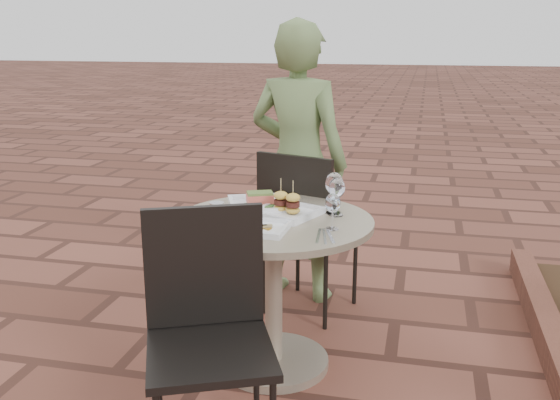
% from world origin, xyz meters
% --- Properties ---
extents(ground, '(60.00, 60.00, 0.00)m').
position_xyz_m(ground, '(0.00, 0.00, 0.00)').
color(ground, brown).
rests_on(ground, ground).
extents(cafe_table, '(0.90, 0.90, 0.73)m').
position_xyz_m(cafe_table, '(0.29, 0.23, 0.48)').
color(cafe_table, gray).
rests_on(cafe_table, ground).
extents(chair_far, '(0.55, 0.55, 0.93)m').
position_xyz_m(chair_far, '(0.32, 0.81, 0.55)').
color(chair_far, black).
rests_on(chair_far, ground).
extents(chair_near, '(0.58, 0.58, 0.93)m').
position_xyz_m(chair_near, '(0.21, -0.41, 0.55)').
color(chair_near, black).
rests_on(chair_near, ground).
extents(diner, '(0.66, 0.50, 1.62)m').
position_xyz_m(diner, '(0.23, 1.10, 0.81)').
color(diner, '#5A713E').
rests_on(diner, ground).
extents(plate_salmon, '(0.37, 0.37, 0.08)m').
position_xyz_m(plate_salmon, '(0.19, 0.39, 0.75)').
color(plate_salmon, white).
rests_on(plate_salmon, cafe_table).
extents(plate_sliders, '(0.34, 0.34, 0.17)m').
position_xyz_m(plate_sliders, '(0.34, 0.31, 0.76)').
color(plate_sliders, white).
rests_on(plate_sliders, cafe_table).
extents(plate_tuna, '(0.22, 0.22, 0.03)m').
position_xyz_m(plate_tuna, '(0.29, 0.05, 0.74)').
color(plate_tuna, white).
rests_on(plate_tuna, cafe_table).
extents(wine_glass_right, '(0.07, 0.07, 0.16)m').
position_xyz_m(wine_glass_right, '(0.57, 0.15, 0.84)').
color(wine_glass_right, white).
rests_on(wine_glass_right, cafe_table).
extents(wine_glass_mid, '(0.08, 0.08, 0.19)m').
position_xyz_m(wine_glass_mid, '(0.54, 0.39, 0.87)').
color(wine_glass_mid, white).
rests_on(wine_glass_mid, cafe_table).
extents(wine_glass_far, '(0.07, 0.07, 0.18)m').
position_xyz_m(wine_glass_far, '(0.56, 0.36, 0.85)').
color(wine_glass_far, white).
rests_on(wine_glass_far, cafe_table).
extents(steel_ramekin, '(0.08, 0.08, 0.05)m').
position_xyz_m(steel_ramekin, '(0.01, 0.27, 0.76)').
color(steel_ramekin, silver).
rests_on(steel_ramekin, cafe_table).
extents(cutlery_set, '(0.13, 0.22, 0.00)m').
position_xyz_m(cutlery_set, '(0.56, 0.03, 0.73)').
color(cutlery_set, silver).
rests_on(cutlery_set, cafe_table).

